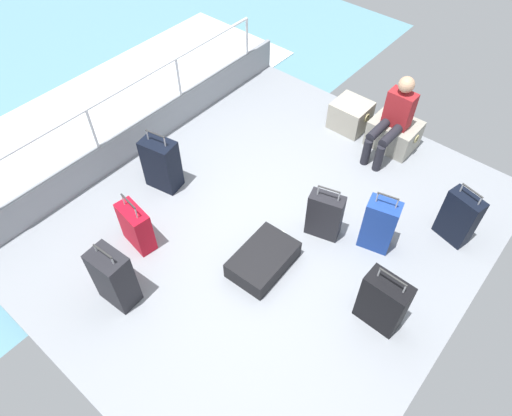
{
  "coord_description": "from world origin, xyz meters",
  "views": [
    {
      "loc": [
        2.04,
        -2.71,
        4.22
      ],
      "look_at": [
        -0.17,
        -0.08,
        0.25
      ],
      "focal_mm": 32.49,
      "sensor_mm": 36.0,
      "label": 1
    }
  ],
  "objects": [
    {
      "name": "ground_plane",
      "position": [
        0.0,
        0.0,
        -0.03
      ],
      "size": [
        4.4,
        5.2,
        0.06
      ],
      "primitive_type": "cube",
      "color": "gray"
    },
    {
      "name": "suitcase_7",
      "position": [
        0.5,
        0.29,
        0.3
      ],
      "size": [
        0.42,
        0.28,
        0.73
      ],
      "color": "black",
      "rests_on": "ground_plane"
    },
    {
      "name": "suitcase_4",
      "position": [
        -0.6,
        -1.74,
        0.35
      ],
      "size": [
        0.4,
        0.28,
        0.81
      ],
      "color": "black",
      "rests_on": "ground_plane"
    },
    {
      "name": "passenger_seated",
      "position": [
        0.35,
        1.98,
        0.57
      ],
      "size": [
        0.34,
        0.66,
        1.08
      ],
      "color": "maroon",
      "rests_on": "ground_plane"
    },
    {
      "name": "suitcase_0",
      "position": [
        -0.99,
        -1.15,
        0.27
      ],
      "size": [
        0.43,
        0.25,
        0.7
      ],
      "color": "#B70C1E",
      "rests_on": "ground_plane"
    },
    {
      "name": "sea_wake",
      "position": [
        -3.6,
        0.0,
        -0.34
      ],
      "size": [
        12.0,
        12.0,
        0.01
      ],
      "color": "#598C9E",
      "rests_on": "ground_plane"
    },
    {
      "name": "suitcase_6",
      "position": [
        1.04,
        0.53,
        0.33
      ],
      "size": [
        0.39,
        0.3,
        0.8
      ],
      "color": "navy",
      "rests_on": "ground_plane"
    },
    {
      "name": "cargo_crate_0",
      "position": [
        -0.3,
        2.11,
        0.2
      ],
      "size": [
        0.52,
        0.45,
        0.39
      ],
      "color": "#9E9989",
      "rests_on": "ground_plane"
    },
    {
      "name": "cargo_crate_1",
      "position": [
        0.35,
        2.16,
        0.19
      ],
      "size": [
        0.64,
        0.49,
        0.38
      ],
      "color": "gray",
      "rests_on": "ground_plane"
    },
    {
      "name": "gunwale_port",
      "position": [
        -2.17,
        0.0,
        0.23
      ],
      "size": [
        0.06,
        5.2,
        0.45
      ],
      "primitive_type": "cube",
      "color": "gray",
      "rests_on": "ground_plane"
    },
    {
      "name": "suitcase_5",
      "position": [
        0.28,
        -0.5,
        0.11
      ],
      "size": [
        0.52,
        0.76,
        0.22
      ],
      "color": "black",
      "rests_on": "ground_plane"
    },
    {
      "name": "railing_port",
      "position": [
        -2.17,
        0.0,
        0.78
      ],
      "size": [
        0.04,
        4.2,
        1.02
      ],
      "color": "silver",
      "rests_on": "ground_plane"
    },
    {
      "name": "suitcase_2",
      "position": [
        1.54,
        -0.26,
        0.32
      ],
      "size": [
        0.44,
        0.25,
        0.77
      ],
      "color": "black",
      "rests_on": "ground_plane"
    },
    {
      "name": "suitcase_1",
      "position": [
        -1.45,
        -0.34,
        0.34
      ],
      "size": [
        0.45,
        0.33,
        0.82
      ],
      "color": "black",
      "rests_on": "ground_plane"
    },
    {
      "name": "suitcase_3",
      "position": [
        1.65,
        1.19,
        0.33
      ],
      "size": [
        0.41,
        0.27,
        0.77
      ],
      "color": "black",
      "rests_on": "ground_plane"
    }
  ]
}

